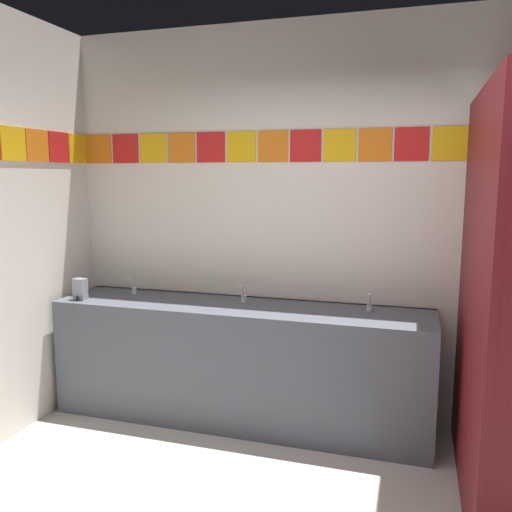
% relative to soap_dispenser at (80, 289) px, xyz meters
% --- Properties ---
extents(wall_back, '(4.37, 0.09, 2.88)m').
position_rel_soap_dispenser_xyz_m(wall_back, '(1.97, 0.52, 0.50)').
color(wall_back, silver).
rests_on(wall_back, ground_plane).
extents(vanity_counter, '(2.72, 0.60, 0.86)m').
position_rel_soap_dispenser_xyz_m(vanity_counter, '(1.20, 0.18, -0.50)').
color(vanity_counter, '#4C515B').
rests_on(vanity_counter, ground_plane).
extents(faucet_left, '(0.04, 0.10, 0.14)m').
position_rel_soap_dispenser_xyz_m(faucet_left, '(0.29, 0.27, -0.03)').
color(faucet_left, silver).
rests_on(faucet_left, vanity_counter).
extents(faucet_center, '(0.04, 0.10, 0.14)m').
position_rel_soap_dispenser_xyz_m(faucet_center, '(1.20, 0.27, -0.03)').
color(faucet_center, silver).
rests_on(faucet_center, vanity_counter).
extents(faucet_right, '(0.04, 0.10, 0.14)m').
position_rel_soap_dispenser_xyz_m(faucet_right, '(2.10, 0.27, -0.03)').
color(faucet_right, silver).
rests_on(faucet_right, vanity_counter).
extents(soap_dispenser, '(0.09, 0.09, 0.16)m').
position_rel_soap_dispenser_xyz_m(soap_dispenser, '(0.00, 0.00, 0.00)').
color(soap_dispenser, gray).
rests_on(soap_dispenser, vanity_counter).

